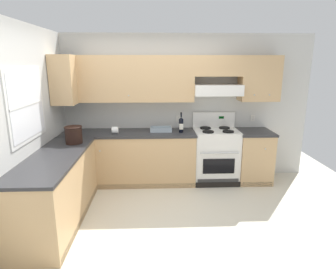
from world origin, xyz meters
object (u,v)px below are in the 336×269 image
Objects in this scene: bowl at (161,130)px; bucket at (74,134)px; paper_towel_roll at (115,130)px; stove at (215,155)px; wine_bottle at (181,124)px.

bowl is 1.44× the size of bucket.
bucket is (-1.29, -0.71, 0.11)m from bowl.
stove is at bearing 3.09° from paper_towel_roll.
stove reaches higher than bowl.
paper_towel_roll is (-1.73, -0.09, 0.49)m from stove.
stove is at bearing 5.22° from wine_bottle.
stove reaches higher than paper_towel_roll.
bowl is at bearing 28.92° from bucket.
wine_bottle is at bearing 1.89° from paper_towel_roll.
bucket is at bearing -159.58° from wine_bottle.
paper_towel_roll is at bearing 47.53° from bucket.
bowl is (-0.96, 0.05, 0.46)m from stove.
paper_towel_roll is (-0.77, -0.14, 0.03)m from bowl.
bowl is at bearing 10.48° from paper_towel_roll.
wine_bottle is 0.94× the size of bowl.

